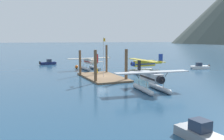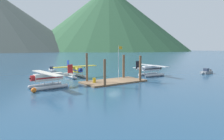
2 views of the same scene
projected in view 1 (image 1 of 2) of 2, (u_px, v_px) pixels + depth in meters
ground_plane at (103, 78)px, 43.47m from camera, size 1200.00×1200.00×0.00m
dock_platform at (103, 77)px, 43.45m from camera, size 12.76×6.18×0.30m
piling_near_left at (80, 63)px, 45.82m from camera, size 0.46×0.46×4.92m
piling_near_right at (95, 67)px, 37.91m from camera, size 0.49×0.49×5.34m
piling_far_left at (107, 59)px, 48.38m from camera, size 0.43×0.43×5.87m
piling_far_right at (126, 65)px, 39.92m from camera, size 0.52×0.52×5.38m
flagpole at (104, 53)px, 41.76m from camera, size 0.95×0.10×7.06m
fuel_drum at (96, 71)px, 47.48m from camera, size 0.62×0.62×0.88m
mooring_buoy at (77, 67)px, 57.53m from camera, size 0.81×0.81×0.81m
seaplane_yellow_bow_left at (144, 65)px, 50.46m from camera, size 10.40×7.98×3.84m
seaplane_cream_port_fwd at (90, 63)px, 55.49m from camera, size 7.97×10.48×3.84m
seaplane_silver_stbd_fwd at (151, 79)px, 32.17m from camera, size 7.96×10.49×3.84m
boat_navy_open_sw at (49, 63)px, 66.90m from camera, size 1.94×4.88×1.50m
boat_grey_open_se at (202, 135)px, 16.17m from camera, size 4.89×1.83×1.50m
boat_white_open_north at (200, 67)px, 56.92m from camera, size 2.65×4.75×1.50m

